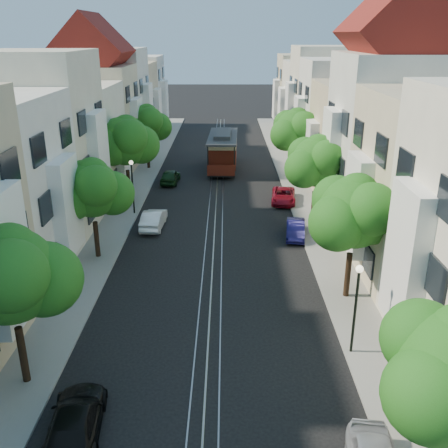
{
  "coord_description": "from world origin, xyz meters",
  "views": [
    {
      "loc": [
        0.79,
        -14.46,
        13.17
      ],
      "look_at": [
        0.69,
        14.17,
        2.2
      ],
      "focal_mm": 40.0,
      "sensor_mm": 36.0,
      "label": 1
    }
  ],
  "objects_px": {
    "tree_w_a": "(11,278)",
    "cable_car": "(223,149)",
    "lamp_east": "(357,296)",
    "tree_w_d": "(147,124)",
    "lamp_west": "(132,179)",
    "tree_e_d": "(297,131)",
    "tree_w_b": "(93,191)",
    "tree_e_c": "(317,163)",
    "parked_car_e_mid": "(295,229)",
    "parked_car_w_mid": "(154,219)",
    "tree_w_c": "(126,142)",
    "parked_car_w_far": "(170,176)",
    "parked_car_e_far": "(284,196)",
    "tree_e_b": "(355,214)",
    "parked_car_w_near": "(76,421)"
  },
  "relations": [
    {
      "from": "cable_car",
      "to": "tree_e_d",
      "type": "bearing_deg",
      "value": -34.58
    },
    {
      "from": "tree_e_c",
      "to": "tree_w_d",
      "type": "distance_m",
      "value": 21.53
    },
    {
      "from": "tree_w_d",
      "to": "lamp_east",
      "type": "distance_m",
      "value": 34.73
    },
    {
      "from": "tree_w_c",
      "to": "parked_car_w_far",
      "type": "height_order",
      "value": "tree_w_c"
    },
    {
      "from": "lamp_east",
      "to": "parked_car_e_far",
      "type": "distance_m",
      "value": 21.14
    },
    {
      "from": "tree_w_a",
      "to": "parked_car_w_far",
      "type": "relative_size",
      "value": 1.75
    },
    {
      "from": "parked_car_e_far",
      "to": "parked_car_e_mid",
      "type": "bearing_deg",
      "value": -83.53
    },
    {
      "from": "tree_e_c",
      "to": "parked_car_w_near",
      "type": "relative_size",
      "value": 1.49
    },
    {
      "from": "tree_e_c",
      "to": "lamp_east",
      "type": "bearing_deg",
      "value": -93.44
    },
    {
      "from": "cable_car",
      "to": "tree_e_b",
      "type": "bearing_deg",
      "value": -74.04
    },
    {
      "from": "cable_car",
      "to": "lamp_east",
      "type": "bearing_deg",
      "value": -77.81
    },
    {
      "from": "tree_e_d",
      "to": "tree_w_b",
      "type": "xyz_separation_m",
      "value": [
        -14.4,
        -17.0,
        -0.47
      ]
    },
    {
      "from": "tree_e_b",
      "to": "cable_car",
      "type": "bearing_deg",
      "value": 104.06
    },
    {
      "from": "lamp_west",
      "to": "tree_e_d",
      "type": "bearing_deg",
      "value": 33.5
    },
    {
      "from": "tree_w_d",
      "to": "parked_car_e_far",
      "type": "height_order",
      "value": "tree_w_d"
    },
    {
      "from": "parked_car_e_mid",
      "to": "tree_w_c",
      "type": "bearing_deg",
      "value": 156.45
    },
    {
      "from": "tree_w_b",
      "to": "parked_car_e_far",
      "type": "xyz_separation_m",
      "value": [
        12.74,
        11.03,
        -3.82
      ]
    },
    {
      "from": "tree_e_b",
      "to": "parked_car_w_near",
      "type": "distance_m",
      "value": 15.77
    },
    {
      "from": "tree_e_b",
      "to": "tree_w_b",
      "type": "bearing_deg",
      "value": 160.85
    },
    {
      "from": "lamp_east",
      "to": "cable_car",
      "type": "bearing_deg",
      "value": 100.28
    },
    {
      "from": "tree_w_c",
      "to": "parked_car_w_mid",
      "type": "relative_size",
      "value": 1.79
    },
    {
      "from": "tree_w_c",
      "to": "lamp_west",
      "type": "height_order",
      "value": "tree_w_c"
    },
    {
      "from": "lamp_east",
      "to": "parked_car_w_far",
      "type": "relative_size",
      "value": 1.09
    },
    {
      "from": "tree_e_d",
      "to": "tree_e_b",
      "type": "bearing_deg",
      "value": -90.0
    },
    {
      "from": "tree_w_d",
      "to": "lamp_west",
      "type": "distance_m",
      "value": 14.11
    },
    {
      "from": "parked_car_e_mid",
      "to": "lamp_west",
      "type": "bearing_deg",
      "value": 166.07
    },
    {
      "from": "lamp_west",
      "to": "parked_car_e_mid",
      "type": "xyz_separation_m",
      "value": [
        11.9,
        -4.58,
        -2.27
      ]
    },
    {
      "from": "parked_car_e_mid",
      "to": "parked_car_w_mid",
      "type": "relative_size",
      "value": 0.88
    },
    {
      "from": "cable_car",
      "to": "parked_car_w_near",
      "type": "relative_size",
      "value": 2.11
    },
    {
      "from": "tree_e_b",
      "to": "parked_car_w_far",
      "type": "distance_m",
      "value": 24.96
    },
    {
      "from": "tree_e_b",
      "to": "tree_e_c",
      "type": "distance_m",
      "value": 11.0
    },
    {
      "from": "tree_w_c",
      "to": "parked_car_e_mid",
      "type": "distance_m",
      "value": 15.48
    },
    {
      "from": "tree_w_b",
      "to": "tree_w_c",
      "type": "bearing_deg",
      "value": 90.0
    },
    {
      "from": "tree_e_b",
      "to": "parked_car_w_mid",
      "type": "distance_m",
      "value": 16.05
    },
    {
      "from": "parked_car_e_far",
      "to": "parked_car_w_near",
      "type": "relative_size",
      "value": 0.95
    },
    {
      "from": "tree_w_a",
      "to": "cable_car",
      "type": "bearing_deg",
      "value": 77.34
    },
    {
      "from": "tree_e_c",
      "to": "parked_car_w_mid",
      "type": "height_order",
      "value": "tree_e_c"
    },
    {
      "from": "tree_w_b",
      "to": "tree_e_b",
      "type": "bearing_deg",
      "value": -19.15
    },
    {
      "from": "tree_e_c",
      "to": "tree_w_b",
      "type": "xyz_separation_m",
      "value": [
        -14.4,
        -6.0,
        -0.2
      ]
    },
    {
      "from": "tree_w_d",
      "to": "lamp_east",
      "type": "xyz_separation_m",
      "value": [
        13.44,
        -31.98,
        -1.75
      ]
    },
    {
      "from": "tree_e_d",
      "to": "tree_w_c",
      "type": "xyz_separation_m",
      "value": [
        -14.4,
        -6.0,
        0.2
      ]
    },
    {
      "from": "tree_e_c",
      "to": "lamp_east",
      "type": "xyz_separation_m",
      "value": [
        -0.96,
        -15.98,
        -1.75
      ]
    },
    {
      "from": "cable_car",
      "to": "parked_car_e_far",
      "type": "height_order",
      "value": "cable_car"
    },
    {
      "from": "parked_car_w_mid",
      "to": "lamp_east",
      "type": "bearing_deg",
      "value": 128.01
    },
    {
      "from": "lamp_east",
      "to": "parked_car_e_far",
      "type": "relative_size",
      "value": 1.0
    },
    {
      "from": "cable_car",
      "to": "parked_car_w_mid",
      "type": "distance_m",
      "value": 17.52
    },
    {
      "from": "lamp_east",
      "to": "lamp_west",
      "type": "bearing_deg",
      "value": 124.99
    },
    {
      "from": "tree_e_d",
      "to": "cable_car",
      "type": "bearing_deg",
      "value": 143.52
    },
    {
      "from": "parked_car_e_mid",
      "to": "parked_car_w_mid",
      "type": "xyz_separation_m",
      "value": [
        -10.0,
        1.79,
        0.08
      ]
    },
    {
      "from": "tree_e_c",
      "to": "tree_e_d",
      "type": "relative_size",
      "value": 0.95
    }
  ]
}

